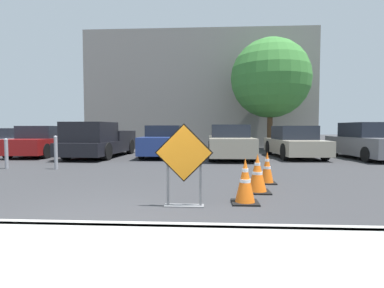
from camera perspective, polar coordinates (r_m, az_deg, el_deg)
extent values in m
plane|color=#333335|center=(13.82, -2.66, -2.54)|extent=(96.00, 96.00, 0.00)
cube|color=#999993|center=(3.15, -25.75, -21.28)|extent=(24.73, 2.36, 0.14)
cube|color=#999993|center=(4.15, -17.57, -15.09)|extent=(24.73, 0.20, 0.14)
cube|color=black|center=(5.08, -1.55, -1.66)|extent=(1.00, 0.02, 1.00)
cube|color=orange|center=(5.06, -1.56, -1.68)|extent=(0.94, 0.02, 0.94)
cube|color=slate|center=(5.28, -1.49, -11.67)|extent=(0.68, 0.20, 0.02)
cube|color=slate|center=(5.21, -4.61, -6.73)|extent=(0.04, 0.04, 0.93)
cube|color=slate|center=(5.16, 1.64, -6.81)|extent=(0.04, 0.04, 0.93)
cube|color=black|center=(5.56, 10.05, -10.90)|extent=(0.48, 0.48, 0.03)
cone|color=orange|center=(5.48, 10.09, -6.76)|extent=(0.35, 0.35, 0.78)
cylinder|color=white|center=(5.45, 10.11, -4.98)|extent=(0.11, 0.11, 0.07)
cylinder|color=white|center=(5.48, 10.09, -6.92)|extent=(0.20, 0.20, 0.07)
cube|color=black|center=(6.51, 12.29, -8.85)|extent=(0.53, 0.53, 0.03)
cone|color=orange|center=(6.44, 12.33, -5.32)|extent=(0.39, 0.39, 0.78)
cylinder|color=white|center=(6.42, 12.35, -3.80)|extent=(0.12, 0.12, 0.07)
cylinder|color=white|center=(6.45, 12.33, -5.46)|extent=(0.22, 0.22, 0.07)
cube|color=black|center=(7.59, 14.07, -7.18)|extent=(0.42, 0.42, 0.03)
cone|color=orange|center=(7.53, 14.11, -4.27)|extent=(0.31, 0.31, 0.75)
cylinder|color=white|center=(7.51, 14.12, -3.03)|extent=(0.10, 0.10, 0.07)
cylinder|color=white|center=(7.53, 14.11, -4.38)|extent=(0.17, 0.17, 0.07)
cylinder|color=black|center=(18.50, -30.08, -0.59)|extent=(0.24, 0.61, 0.60)
cube|color=maroon|center=(16.15, -26.79, -0.19)|extent=(1.98, 4.11, 0.68)
cube|color=#1E232D|center=(16.22, -26.68, 2.06)|extent=(1.67, 1.92, 0.58)
cylinder|color=black|center=(14.67, -26.16, -1.22)|extent=(0.23, 0.67, 0.67)
cylinder|color=black|center=(15.50, -31.67, -1.15)|extent=(0.23, 0.67, 0.67)
cylinder|color=black|center=(16.93, -22.29, -0.60)|extent=(0.23, 0.67, 0.67)
cylinder|color=black|center=(17.65, -27.28, -0.57)|extent=(0.23, 0.67, 0.67)
cube|color=black|center=(14.78, -16.87, -0.44)|extent=(2.20, 5.31, 0.55)
cube|color=black|center=(13.68, -18.84, 2.19)|extent=(1.88, 2.17, 0.85)
cube|color=black|center=(16.84, -13.90, 1.72)|extent=(1.83, 0.19, 0.45)
cube|color=black|center=(15.41, -12.24, 1.62)|extent=(0.23, 2.50, 0.45)
cube|color=black|center=(16.08, -18.44, 1.59)|extent=(0.23, 2.50, 0.45)
cylinder|color=black|center=(13.00, -15.96, -1.37)|extent=(0.28, 0.75, 0.74)
cylinder|color=black|center=(13.77, -22.82, -1.25)|extent=(0.28, 0.75, 0.74)
cylinder|color=black|center=(15.93, -11.71, -0.51)|extent=(0.28, 0.75, 0.74)
cylinder|color=black|center=(16.57, -17.57, -0.46)|extent=(0.28, 0.75, 0.74)
cube|color=navy|center=(14.19, -5.18, -0.07)|extent=(1.79, 4.23, 0.76)
cube|color=#1E232D|center=(14.27, -5.13, 2.50)|extent=(1.56, 1.95, 0.51)
cylinder|color=black|center=(12.80, -2.50, -1.41)|extent=(0.21, 0.70, 0.70)
cylinder|color=black|center=(13.08, -9.57, -1.35)|extent=(0.21, 0.70, 0.70)
cylinder|color=black|center=(15.40, -1.45, -0.64)|extent=(0.21, 0.70, 0.70)
cylinder|color=black|center=(15.63, -7.37, -0.61)|extent=(0.21, 0.70, 0.70)
cube|color=#A39984|center=(13.51, 7.16, -0.26)|extent=(1.85, 4.67, 0.75)
cube|color=#1E232D|center=(13.61, 7.14, 2.50)|extent=(1.62, 2.15, 0.55)
cylinder|color=black|center=(12.19, 11.58, -1.68)|extent=(0.20, 0.71, 0.71)
cylinder|color=black|center=(12.05, 3.66, -1.67)|extent=(0.20, 0.71, 0.71)
cylinder|color=black|center=(15.04, 9.95, -0.76)|extent=(0.20, 0.71, 0.71)
cylinder|color=black|center=(14.93, 3.53, -0.75)|extent=(0.20, 0.71, 0.71)
cube|color=#A39984|center=(14.52, 18.92, -0.40)|extent=(2.03, 4.31, 0.63)
cube|color=#1E232D|center=(14.60, 18.83, 2.08)|extent=(1.70, 2.02, 0.62)
cylinder|color=black|center=(13.61, 24.01, -1.38)|extent=(0.24, 0.72, 0.71)
cylinder|color=black|center=(13.03, 17.24, -1.44)|extent=(0.24, 0.72, 0.71)
cylinder|color=black|center=(16.04, 20.26, -0.67)|extent=(0.24, 0.72, 0.71)
cylinder|color=black|center=(15.55, 14.44, -0.69)|extent=(0.24, 0.72, 0.71)
cube|color=slate|center=(15.18, 30.38, -0.34)|extent=(1.99, 4.51, 0.78)
cube|color=#1E232D|center=(15.25, 30.25, 2.36)|extent=(1.64, 2.11, 0.64)
cylinder|color=black|center=(13.61, 30.34, -1.74)|extent=(0.23, 0.63, 0.62)
cylinder|color=black|center=(16.78, 30.37, -0.91)|extent=(0.23, 0.63, 0.62)
cylinder|color=black|center=(16.03, 25.41, -0.95)|extent=(0.23, 0.63, 0.62)
cylinder|color=gray|center=(10.77, -24.50, -1.62)|extent=(0.11, 0.11, 1.05)
sphere|color=gray|center=(10.74, -24.56, 1.17)|extent=(0.12, 0.12, 0.12)
cylinder|color=gray|center=(11.65, -31.85, -1.69)|extent=(0.11, 0.11, 0.96)
sphere|color=gray|center=(11.62, -31.92, 0.65)|extent=(0.12, 0.12, 0.12)
cube|color=gray|center=(23.31, 1.53, 9.81)|extent=(16.16, 5.00, 8.16)
cylinder|color=#513823|center=(18.57, 14.59, 2.74)|extent=(0.32, 0.32, 2.54)
sphere|color=#387A33|center=(18.80, 14.72, 12.02)|extent=(4.70, 4.70, 4.70)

